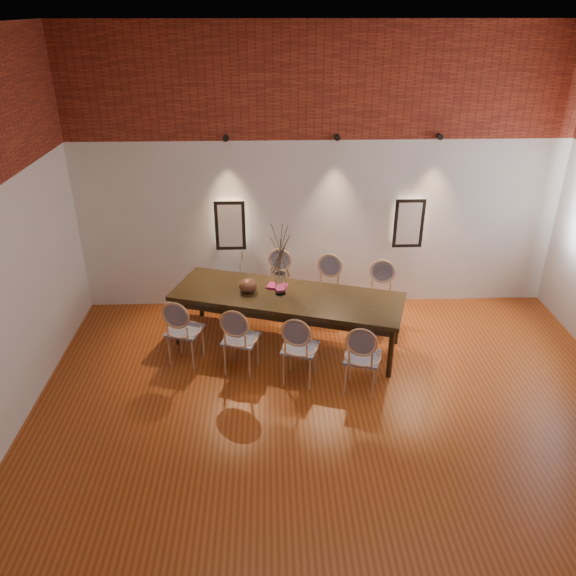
{
  "coord_description": "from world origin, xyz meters",
  "views": [
    {
      "loc": [
        -0.74,
        -4.23,
        4.15
      ],
      "look_at": [
        -0.52,
        1.89,
        1.05
      ],
      "focal_mm": 35.0,
      "sensor_mm": 36.0,
      "label": 1
    }
  ],
  "objects_px": {
    "chair_near_b": "(241,339)",
    "bowl": "(248,285)",
    "chair_far_c": "(327,291)",
    "book": "(277,286)",
    "chair_near_c": "(300,347)",
    "chair_far_b": "(276,285)",
    "chair_near_a": "(185,330)",
    "chair_far_d": "(379,298)",
    "vase": "(280,284)",
    "chair_near_d": "(363,357)",
    "dining_table": "(287,319)",
    "chair_far_a": "(228,279)"
  },
  "relations": [
    {
      "from": "chair_far_b",
      "to": "chair_near_d",
      "type": "bearing_deg",
      "value": 134.61
    },
    {
      "from": "chair_near_a",
      "to": "bowl",
      "type": "height_order",
      "value": "chair_near_a"
    },
    {
      "from": "chair_far_b",
      "to": "book",
      "type": "relative_size",
      "value": 3.62
    },
    {
      "from": "chair_near_d",
      "to": "vase",
      "type": "xyz_separation_m",
      "value": [
        -0.93,
        1.1,
        0.43
      ]
    },
    {
      "from": "chair_near_a",
      "to": "vase",
      "type": "distance_m",
      "value": 1.36
    },
    {
      "from": "book",
      "to": "dining_table",
      "type": "bearing_deg",
      "value": -60.75
    },
    {
      "from": "chair_near_b",
      "to": "chair_near_c",
      "type": "bearing_deg",
      "value": 0.0
    },
    {
      "from": "chair_near_a",
      "to": "bowl",
      "type": "distance_m",
      "value": 1.01
    },
    {
      "from": "chair_far_a",
      "to": "chair_near_a",
      "type": "bearing_deg",
      "value": 90.0
    },
    {
      "from": "dining_table",
      "to": "chair_near_a",
      "type": "bearing_deg",
      "value": -145.95
    },
    {
      "from": "chair_far_d",
      "to": "vase",
      "type": "distance_m",
      "value": 1.5
    },
    {
      "from": "book",
      "to": "chair_near_d",
      "type": "bearing_deg",
      "value": -53.0
    },
    {
      "from": "chair_near_a",
      "to": "book",
      "type": "height_order",
      "value": "chair_near_a"
    },
    {
      "from": "chair_near_d",
      "to": "chair_far_d",
      "type": "bearing_deg",
      "value": 90.0
    },
    {
      "from": "dining_table",
      "to": "chair_near_c",
      "type": "xyz_separation_m",
      "value": [
        0.13,
        -0.84,
        0.09
      ]
    },
    {
      "from": "chair_near_c",
      "to": "chair_near_d",
      "type": "height_order",
      "value": "same"
    },
    {
      "from": "chair_near_c",
      "to": "bowl",
      "type": "distance_m",
      "value": 1.21
    },
    {
      "from": "chair_near_a",
      "to": "chair_far_d",
      "type": "distance_m",
      "value": 2.73
    },
    {
      "from": "chair_near_c",
      "to": "chair_far_b",
      "type": "distance_m",
      "value": 1.71
    },
    {
      "from": "chair_near_b",
      "to": "bowl",
      "type": "xyz_separation_m",
      "value": [
        0.08,
        0.73,
        0.37
      ]
    },
    {
      "from": "chair_far_a",
      "to": "vase",
      "type": "xyz_separation_m",
      "value": [
        0.77,
        -1.04,
        0.43
      ]
    },
    {
      "from": "chair_near_c",
      "to": "chair_far_c",
      "type": "height_order",
      "value": "same"
    },
    {
      "from": "chair_near_b",
      "to": "chair_far_b",
      "type": "distance_m",
      "value": 1.53
    },
    {
      "from": "chair_near_a",
      "to": "chair_far_d",
      "type": "height_order",
      "value": "same"
    },
    {
      "from": "chair_near_c",
      "to": "chair_far_b",
      "type": "bearing_deg",
      "value": 116.26
    },
    {
      "from": "chair_near_c",
      "to": "vase",
      "type": "bearing_deg",
      "value": 121.31
    },
    {
      "from": "chair_near_b",
      "to": "bowl",
      "type": "relative_size",
      "value": 3.92
    },
    {
      "from": "chair_near_a",
      "to": "chair_near_b",
      "type": "relative_size",
      "value": 1.0
    },
    {
      "from": "chair_near_c",
      "to": "chair_far_b",
      "type": "xyz_separation_m",
      "value": [
        -0.26,
        1.69,
        0.0
      ]
    },
    {
      "from": "chair_near_b",
      "to": "chair_far_d",
      "type": "height_order",
      "value": "same"
    },
    {
      "from": "dining_table",
      "to": "chair_near_d",
      "type": "relative_size",
      "value": 3.21
    },
    {
      "from": "chair_near_b",
      "to": "book",
      "type": "distance_m",
      "value": 1.0
    },
    {
      "from": "book",
      "to": "chair_far_a",
      "type": "bearing_deg",
      "value": 130.45
    },
    {
      "from": "chair_far_d",
      "to": "vase",
      "type": "relative_size",
      "value": 3.13
    },
    {
      "from": "vase",
      "to": "chair_far_d",
      "type": "bearing_deg",
      "value": 14.55
    },
    {
      "from": "chair_far_b",
      "to": "book",
      "type": "xyz_separation_m",
      "value": [
        0.01,
        -0.63,
        0.3
      ]
    },
    {
      "from": "chair_near_b",
      "to": "vase",
      "type": "relative_size",
      "value": 3.13
    },
    {
      "from": "book",
      "to": "chair_far_c",
      "type": "bearing_deg",
      "value": 29.15
    },
    {
      "from": "chair_near_c",
      "to": "bowl",
      "type": "xyz_separation_m",
      "value": [
        -0.64,
        0.95,
        0.37
      ]
    },
    {
      "from": "dining_table",
      "to": "chair_near_b",
      "type": "xyz_separation_m",
      "value": [
        -0.59,
        -0.62,
        0.09
      ]
    },
    {
      "from": "chair_far_a",
      "to": "chair_far_c",
      "type": "xyz_separation_m",
      "value": [
        1.44,
        -0.46,
        0.0
      ]
    },
    {
      "from": "chair_far_c",
      "to": "vase",
      "type": "bearing_deg",
      "value": 58.69
    },
    {
      "from": "chair_near_a",
      "to": "chair_near_c",
      "type": "distance_m",
      "value": 1.51
    },
    {
      "from": "chair_far_b",
      "to": "chair_far_d",
      "type": "relative_size",
      "value": 1.0
    },
    {
      "from": "chair_near_b",
      "to": "chair_far_d",
      "type": "bearing_deg",
      "value": 45.39
    },
    {
      "from": "chair_near_b",
      "to": "chair_far_a",
      "type": "relative_size",
      "value": 1.0
    },
    {
      "from": "chair_far_c",
      "to": "book",
      "type": "xyz_separation_m",
      "value": [
        -0.71,
        -0.4,
        0.3
      ]
    },
    {
      "from": "chair_near_b",
      "to": "chair_near_d",
      "type": "distance_m",
      "value": 1.51
    },
    {
      "from": "vase",
      "to": "chair_far_b",
      "type": "bearing_deg",
      "value": 93.18
    },
    {
      "from": "chair_near_a",
      "to": "chair_far_d",
      "type": "bearing_deg",
      "value": 34.05
    }
  ]
}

